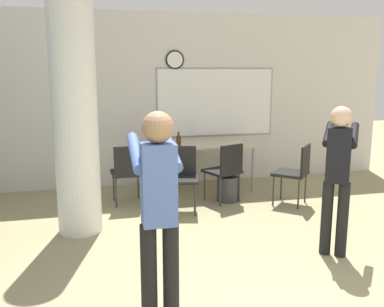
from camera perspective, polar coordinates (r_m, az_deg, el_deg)
wall_back at (r=7.12m, az=-4.01°, el=7.12°), size 8.00×0.15×2.80m
support_pillar at (r=5.06m, az=-15.36°, el=5.10°), size 0.51×0.51×2.80m
folding_table at (r=6.73m, az=0.62°, el=0.88°), size 1.77×0.76×0.74m
bottle_on_table at (r=6.55m, az=-1.80°, el=1.74°), size 0.07×0.07×0.22m
waste_bin at (r=6.29m, az=4.77°, el=-4.68°), size 0.32×0.32×0.37m
chair_mid_room at (r=6.19m, az=13.63°, el=-2.12°), size 0.62×0.62×0.87m
chair_table_front at (r=5.79m, az=-1.40°, el=-2.73°), size 0.53×0.53×0.87m
chair_table_left at (r=6.08m, az=-8.59°, el=-2.16°), size 0.46×0.46×0.87m
chair_table_right at (r=6.13m, az=4.46°, el=-1.95°), size 0.58×0.58×0.87m
person_playing_side at (r=4.56m, az=18.88°, el=-1.98°), size 0.56×0.64×1.55m
person_playing_front at (r=3.07m, az=-4.51°, el=-6.81°), size 0.35×0.64×1.63m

